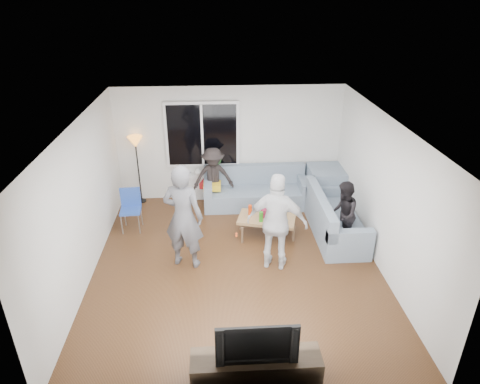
{
  "coord_description": "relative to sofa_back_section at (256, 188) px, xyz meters",
  "views": [
    {
      "loc": [
        -0.32,
        -6.18,
        4.48
      ],
      "look_at": [
        0.1,
        0.6,
        1.15
      ],
      "focal_mm": 31.51,
      "sensor_mm": 36.0,
      "label": 1
    }
  ],
  "objects": [
    {
      "name": "bottle_e",
      "position": [
        0.42,
        -1.15,
        0.07
      ],
      "size": [
        0.07,
        0.07,
        0.19
      ],
      "primitive_type": "cylinder",
      "color": "black",
      "rests_on": "coffee_table"
    },
    {
      "name": "sofa_back_section",
      "position": [
        0.0,
        0.0,
        0.0
      ],
      "size": [
        2.3,
        0.85,
        0.85
      ],
      "primitive_type": null,
      "color": "slate",
      "rests_on": "floor"
    },
    {
      "name": "wall_front",
      "position": [
        -0.56,
        -5.04,
        0.88
      ],
      "size": [
        5.0,
        0.04,
        2.6
      ],
      "primitive_type": "cube",
      "color": "silver",
      "rests_on": "ground"
    },
    {
      "name": "wall_left",
      "position": [
        -3.08,
        -2.27,
        0.88
      ],
      "size": [
        0.04,
        5.5,
        2.6
      ],
      "primitive_type": "cube",
      "color": "silver",
      "rests_on": "ground"
    },
    {
      "name": "player_left",
      "position": [
        -1.45,
        -2.18,
        0.53
      ],
      "size": [
        0.8,
        0.64,
        1.91
      ],
      "primitive_type": "imported",
      "rotation": [
        0.0,
        0.0,
        2.85
      ],
      "color": "#4F4F54",
      "rests_on": "floor"
    },
    {
      "name": "sofa_right_section",
      "position": [
        1.46,
        -1.35,
        0.0
      ],
      "size": [
        2.0,
        0.85,
        0.85
      ],
      "primitive_type": null,
      "rotation": [
        0.0,
        0.0,
        1.57
      ],
      "color": "slate",
      "rests_on": "floor"
    },
    {
      "name": "pitcher",
      "position": [
        0.05,
        -1.26,
        0.06
      ],
      "size": [
        0.17,
        0.17,
        0.17
      ],
      "primitive_type": "cylinder",
      "color": "maroon",
      "rests_on": "coffee_table"
    },
    {
      "name": "vase",
      "position": [
        -1.28,
        0.35,
        0.29
      ],
      "size": [
        0.21,
        0.21,
        0.18
      ],
      "primitive_type": "imported",
      "rotation": [
        0.0,
        0.0,
        -0.22
      ],
      "color": "silver",
      "rests_on": "radiator"
    },
    {
      "name": "window_frame",
      "position": [
        -1.16,
        0.42,
        1.12
      ],
      "size": [
        1.62,
        0.06,
        1.47
      ],
      "primitive_type": "cube",
      "color": "white",
      "rests_on": "wall_back"
    },
    {
      "name": "cushion_yellow",
      "position": [
        -0.97,
        -0.02,
        0.09
      ],
      "size": [
        0.39,
        0.33,
        0.14
      ],
      "primitive_type": "cube",
      "rotation": [
        0.0,
        0.0,
        -0.03
      ],
      "color": "gold",
      "rests_on": "sofa_back_section"
    },
    {
      "name": "bottle_b",
      "position": [
        -0.04,
        -1.45,
        0.08
      ],
      "size": [
        0.08,
        0.08,
        0.2
      ],
      "primitive_type": "cylinder",
      "color": "#258117",
      "rests_on": "coffee_table"
    },
    {
      "name": "floor_lamp",
      "position": [
        -2.61,
        0.32,
        0.36
      ],
      "size": [
        0.32,
        0.32,
        1.56
      ],
      "primitive_type": null,
      "color": "orange",
      "rests_on": "floor"
    },
    {
      "name": "tv_console",
      "position": [
        -0.45,
        -4.77,
        -0.2
      ],
      "size": [
        1.6,
        0.4,
        0.44
      ],
      "primitive_type": "cube",
      "color": "#2E2317",
      "rests_on": "floor"
    },
    {
      "name": "spectator_right",
      "position": [
        1.46,
        -1.72,
        0.22
      ],
      "size": [
        0.66,
        0.75,
        1.3
      ],
      "primitive_type": "imported",
      "rotation": [
        0.0,
        0.0,
        -1.87
      ],
      "color": "black",
      "rests_on": "floor"
    },
    {
      "name": "player_right",
      "position": [
        0.13,
        -2.34,
        0.46
      ],
      "size": [
        1.12,
        0.71,
        1.77
      ],
      "primitive_type": "imported",
      "rotation": [
        0.0,
        0.0,
        2.85
      ],
      "color": "silver",
      "rests_on": "floor"
    },
    {
      "name": "television",
      "position": [
        -0.45,
        -4.77,
        0.3
      ],
      "size": [
        0.98,
        0.13,
        0.57
      ],
      "primitive_type": "imported",
      "color": "black",
      "rests_on": "tv_console"
    },
    {
      "name": "radiator",
      "position": [
        -1.16,
        0.38,
        -0.11
      ],
      "size": [
        1.3,
        0.12,
        0.62
      ],
      "primitive_type": "cube",
      "color": "silver",
      "rests_on": "floor"
    },
    {
      "name": "window_mullion",
      "position": [
        -1.16,
        0.37,
        1.12
      ],
      "size": [
        0.05,
        0.03,
        1.35
      ],
      "primitive_type": "cube",
      "color": "white",
      "rests_on": "window_frame"
    },
    {
      "name": "window_glass",
      "position": [
        -1.16,
        0.38,
        1.12
      ],
      "size": [
        1.5,
        0.02,
        1.35
      ],
      "primitive_type": "cube",
      "color": "black",
      "rests_on": "window_frame"
    },
    {
      "name": "wall_right",
      "position": [
        1.96,
        -2.27,
        0.88
      ],
      "size": [
        0.04,
        5.5,
        2.6
      ],
      "primitive_type": "cube",
      "color": "silver",
      "rests_on": "ground"
    },
    {
      "name": "bottle_a",
      "position": [
        -0.23,
        -1.23,
        0.1
      ],
      "size": [
        0.07,
        0.07,
        0.24
      ],
      "primitive_type": "cylinder",
      "color": "#C2340B",
      "rests_on": "coffee_table"
    },
    {
      "name": "sofa_corner",
      "position": [
        1.62,
        0.0,
        0.0
      ],
      "size": [
        0.85,
        0.85,
        0.85
      ],
      "primitive_type": "cube",
      "color": "slate",
      "rests_on": "floor"
    },
    {
      "name": "spectator_back",
      "position": [
        -0.94,
        0.03,
        0.26
      ],
      "size": [
        0.92,
        0.58,
        1.37
      ],
      "primitive_type": "imported",
      "rotation": [
        0.0,
        0.0,
        0.08
      ],
      "color": "black",
      "rests_on": "floor"
    },
    {
      "name": "coffee_table",
      "position": [
        0.09,
        -1.31,
        -0.22
      ],
      "size": [
        1.22,
        0.86,
        0.4
      ],
      "primitive_type": "cube",
      "rotation": [
        0.0,
        0.0,
        -0.25
      ],
      "color": "#9A744A",
      "rests_on": "floor"
    },
    {
      "name": "side_chair",
      "position": [
        -2.61,
        -0.92,
        0.01
      ],
      "size": [
        0.42,
        0.42,
        0.86
      ],
      "primitive_type": null,
      "rotation": [
        0.0,
        0.0,
        0.05
      ],
      "color": "#2648A5",
      "rests_on": "floor"
    },
    {
      "name": "floor",
      "position": [
        -0.56,
        -2.27,
        -0.45
      ],
      "size": [
        5.0,
        5.5,
        0.04
      ],
      "primitive_type": "cube",
      "color": "#56351C",
      "rests_on": "ground"
    },
    {
      "name": "wall_back",
      "position": [
        -0.56,
        0.5,
        0.88
      ],
      "size": [
        5.0,
        0.04,
        2.6
      ],
      "primitive_type": "cube",
      "color": "silver",
      "rests_on": "ground"
    },
    {
      "name": "potted_plant",
      "position": [
        -0.84,
        0.35,
        0.38
      ],
      "size": [
        0.25,
        0.22,
        0.38
      ],
      "primitive_type": "imported",
      "rotation": [
        0.0,
        0.0,
        0.31
      ],
      "color": "#2B6629",
      "rests_on": "radiator"
    },
    {
      "name": "ceiling",
      "position": [
        -0.56,
        -2.27,
        2.2
      ],
      "size": [
        5.0,
        5.5,
        0.04
      ],
      "primitive_type": "cube",
      "color": "white",
      "rests_on": "ground"
    },
    {
      "name": "cushion_red",
      "position": [
        -1.04,
        0.06,
        0.09
      ],
      "size": [
        0.43,
        0.4,
        0.13
      ],
      "primitive_type": "cube",
      "rotation": [
        0.0,
        0.0,
        -0.31
      ],
      "color": "maroon",
      "rests_on": "sofa_back_section"
    }
  ]
}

